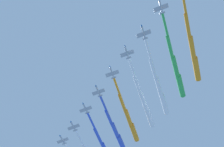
{
  "coord_description": "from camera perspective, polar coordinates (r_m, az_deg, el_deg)",
  "views": [
    {
      "loc": [
        -111.41,
        29.65,
        5.41
      ],
      "look_at": [
        0.0,
        0.0,
        170.42
      ],
      "focal_mm": 52.29,
      "sensor_mm": 36.0,
      "label": 1
    }
  ],
  "objects": [
    {
      "name": "jet_port_outer",
      "position": [
        233.98,
        0.62,
        -10.02
      ],
      "size": [
        54.49,
        36.79,
        4.02
      ],
      "color": "#9EA3AD"
    },
    {
      "name": "jet_lead",
      "position": [
        199.13,
        13.92,
        4.08
      ],
      "size": [
        62.5,
        40.28,
        4.14
      ],
      "color": "#9EA3AD"
    },
    {
      "name": "jet_port_inner",
      "position": [
        205.02,
        11.11,
        0.88
      ],
      "size": [
        61.35,
        40.91,
        4.13
      ],
      "color": "#9EA3AD"
    },
    {
      "name": "jet_port_mid",
      "position": [
        218.12,
        5.68,
        -5.16
      ],
      "size": [
        59.06,
        39.95,
        4.02
      ],
      "color": "#9EA3AD"
    },
    {
      "name": "jet_starboard_mid",
      "position": [
        226.41,
        2.97,
        -7.93
      ],
      "size": [
        58.81,
        38.31,
        3.99
      ],
      "color": "#9EA3AD"
    },
    {
      "name": "jet_starboard_inner",
      "position": [
        208.61,
        8.29,
        -2.55
      ],
      "size": [
        59.63,
        39.57,
        4.15
      ],
      "color": "#9EA3AD"
    }
  ]
}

